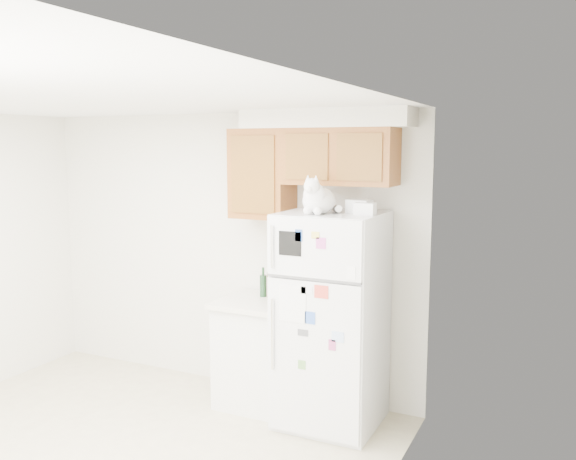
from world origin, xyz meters
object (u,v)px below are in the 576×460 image
Objects in this scene: storage_box_back at (359,206)px; storage_box_front at (365,209)px; bottle_green at (263,282)px; cat at (318,199)px; refrigerator at (331,319)px; base_counter at (259,351)px; bottle_amber at (271,280)px.

storage_box_front is (0.08, -0.12, -0.01)m from storage_box_back.
storage_box_back is 1.20× the size of storage_box_front.
bottle_green is at bearing 164.12° from storage_box_front.
cat is 0.34m from storage_box_back.
refrigerator is 0.79m from base_counter.
cat is (0.63, -0.21, 1.35)m from base_counter.
base_counter is 1.56m from storage_box_back.
storage_box_back is at bearing 38.19° from cat.
cat reaches higher than storage_box_back.
cat reaches higher than refrigerator.
base_counter is 2.14× the size of cat.
base_counter is 0.60m from bottle_green.
bottle_amber is (-0.56, 0.32, -0.74)m from cat.
refrigerator is at bearing -16.33° from bottle_amber.
bottle_amber is (0.07, 0.11, 0.61)m from base_counter.
storage_box_front is at bearing -10.06° from refrigerator.
base_counter is 0.62m from bottle_amber.
refrigerator is 0.92m from storage_box_back.
base_counter is at bearing -84.23° from bottle_green.
cat is at bearing -168.71° from storage_box_front.
bottle_green is (-0.90, 0.11, -0.70)m from storage_box_back.
cat is 1.42× the size of bottle_amber.
cat is at bearing -29.46° from bottle_amber.
base_counter is 3.04× the size of bottle_amber.
storage_box_back is 0.60× the size of bottle_amber.
cat is at bearing -115.25° from refrigerator.
storage_box_front is (0.34, 0.08, -0.07)m from cat.
storage_box_back is at bearing -7.22° from bottle_green.
cat is (-0.06, -0.13, 0.96)m from refrigerator.
bottle_green is (-0.01, 0.11, 0.59)m from base_counter.
refrigerator is at bearing -6.09° from base_counter.
storage_box_front is 0.50× the size of bottle_amber.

